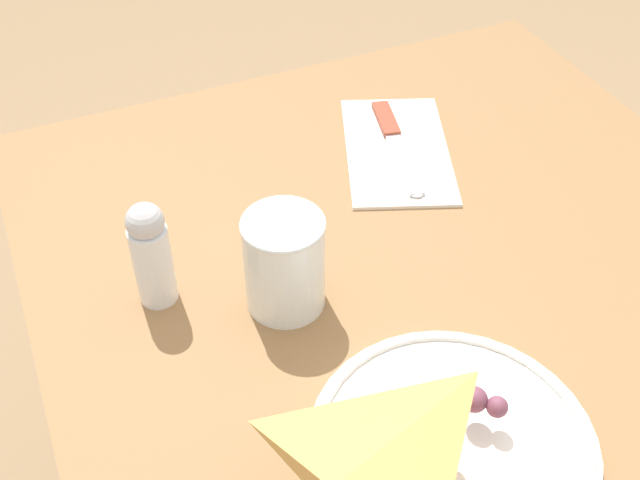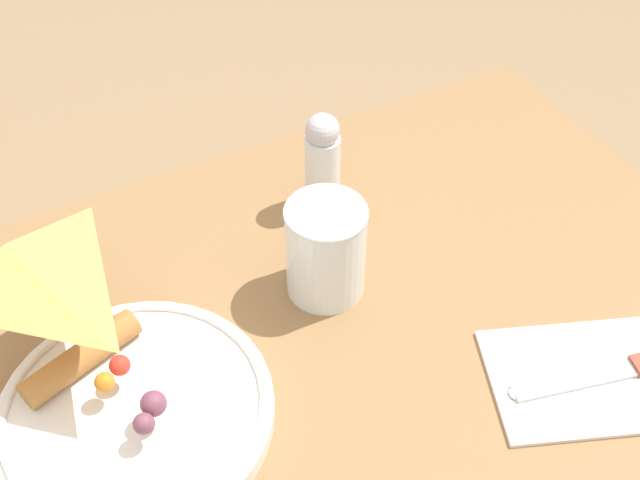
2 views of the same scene
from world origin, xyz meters
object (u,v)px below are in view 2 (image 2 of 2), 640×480
object	(u,v)px
milk_glass	(326,254)
plate_pizza	(130,410)
butter_knife	(620,370)
salt_shaker	(322,161)
napkin_folded	(609,376)

from	to	relation	value
milk_glass	plate_pizza	bearing A→B (deg)	15.63
butter_knife	milk_glass	bearing A→B (deg)	-36.17
butter_knife	plate_pizza	bearing A→B (deg)	-7.70
plate_pizza	milk_glass	distance (m)	0.21
butter_knife	salt_shaker	xyz separation A→B (m)	(0.12, -0.31, 0.05)
plate_pizza	salt_shaker	xyz separation A→B (m)	(-0.26, -0.16, 0.04)
plate_pizza	salt_shaker	bearing A→B (deg)	-147.56
milk_glass	napkin_folded	bearing A→B (deg)	129.41
plate_pizza	milk_glass	world-z (taller)	milk_glass
napkin_folded	butter_knife	bearing A→B (deg)	166.66
milk_glass	butter_knife	bearing A→B (deg)	130.49
butter_knife	salt_shaker	bearing A→B (deg)	-55.16
plate_pizza	butter_knife	size ratio (longest dim) A/B	1.25
milk_glass	salt_shaker	world-z (taller)	salt_shaker
butter_knife	salt_shaker	size ratio (longest dim) A/B	1.63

